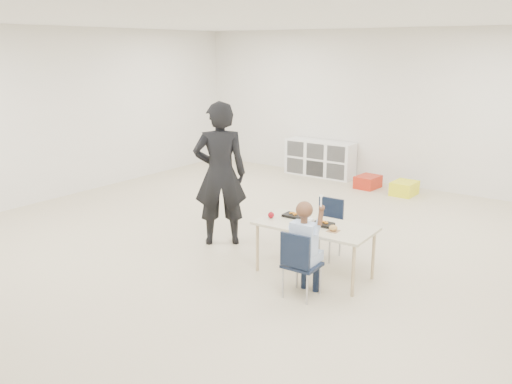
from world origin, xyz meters
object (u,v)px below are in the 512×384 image
Objects in this scene: chair_near at (302,264)px; adult at (220,174)px; child at (303,245)px; table at (314,250)px; cubby_shelf at (320,158)px.

chair_near is 0.39× the size of adult.
adult is at bearing 154.54° from child.
child is 0.61× the size of adult.
table is 1.17× the size of child.
adult is (-1.50, 0.20, 0.62)m from table.
chair_near reaches higher than table.
adult is at bearing -78.44° from cubby_shelf.
adult is (0.83, -4.08, 0.57)m from cubby_shelf.
chair_near is (0.17, -0.54, 0.06)m from table.
cubby_shelf is (-2.33, 4.27, 0.05)m from table.
cubby_shelf is 4.20m from adult.
table is 0.71× the size of adult.
cubby_shelf is at bearing 115.75° from chair_near.
table is 0.62m from child.
cubby_shelf is (-2.50, 4.81, -0.00)m from chair_near.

